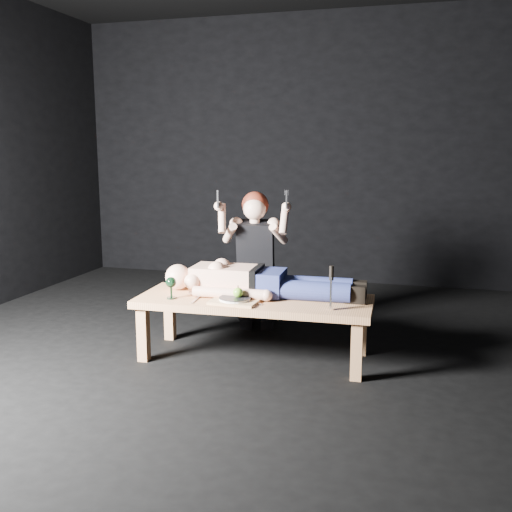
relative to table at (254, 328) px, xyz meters
name	(u,v)px	position (x,y,z in m)	size (l,w,h in m)	color
ground	(222,344)	(-0.32, 0.21, -0.23)	(5.00, 5.00, 0.00)	black
back_wall	(292,150)	(-0.32, 2.71, 1.27)	(5.00, 5.00, 0.00)	black
table	(254,328)	(0.00, 0.00, 0.00)	(1.69, 0.63, 0.45)	tan
lying_man	(264,278)	(0.04, 0.11, 0.35)	(1.59, 0.48, 0.25)	#FABB9B
kneeling_woman	(256,260)	(-0.16, 0.65, 0.38)	(0.64, 0.72, 1.21)	black
serving_tray	(235,301)	(-0.09, -0.16, 0.24)	(0.33, 0.24, 0.02)	tan
plate	(235,299)	(-0.09, -0.16, 0.25)	(0.22, 0.22, 0.02)	white
apple	(238,293)	(-0.07, -0.15, 0.30)	(0.07, 0.07, 0.07)	#58A41B
goblet	(171,288)	(-0.57, -0.18, 0.30)	(0.08, 0.08, 0.16)	black
fork_flat	(195,300)	(-0.38, -0.18, 0.23)	(0.02, 0.18, 0.01)	#B2B2B7
knife_flat	(252,303)	(0.03, -0.16, 0.23)	(0.02, 0.18, 0.01)	#B2B2B7
spoon_flat	(253,302)	(0.03, -0.13, 0.23)	(0.02, 0.18, 0.01)	#B2B2B7
carving_knife	(331,288)	(0.58, -0.17, 0.38)	(0.04, 0.04, 0.30)	#B2B2B7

